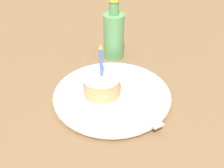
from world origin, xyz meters
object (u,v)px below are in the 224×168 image
at_px(plate, 112,95).
at_px(fork, 136,104).
at_px(bottle, 114,34).
at_px(cake_slice, 101,85).

relative_size(plate, fork, 1.76).
relative_size(plate, bottle, 1.54).
bearing_deg(plate, bottle, 98.48).
distance_m(cake_slice, fork, 0.09).
bearing_deg(cake_slice, fork, -17.44).
xyz_separation_m(fork, bottle, (-0.09, 0.24, 0.05)).
bearing_deg(fork, bottle, 110.76).
relative_size(cake_slice, fork, 0.81).
bearing_deg(plate, cake_slice, -157.62).
distance_m(fork, bottle, 0.26).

